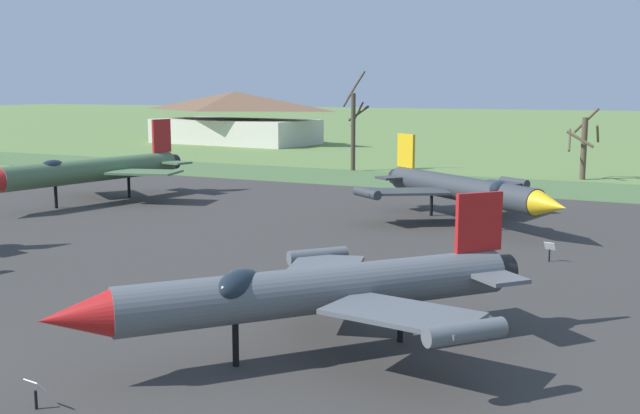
{
  "coord_description": "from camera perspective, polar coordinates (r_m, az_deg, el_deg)",
  "views": [
    {
      "loc": [
        21.75,
        -13.71,
        8.33
      ],
      "look_at": [
        4.5,
        21.11,
        2.24
      ],
      "focal_mm": 42.48,
      "sensor_mm": 36.0,
      "label": 1
    }
  ],
  "objects": [
    {
      "name": "grass_verge_strip",
      "position": [
        68.97,
        7.78,
        1.91
      ],
      "size": [
        145.87,
        12.0,
        0.06
      ],
      "primitive_type": "cube",
      "color": "#4C693B",
      "rests_on": "ground"
    },
    {
      "name": "bare_tree_far_left",
      "position": [
        77.61,
        2.56,
        6.16
      ],
      "size": [
        2.45,
        1.76,
        10.14
      ],
      "color": "#42382D",
      "rests_on": "ground"
    },
    {
      "name": "jet_fighter_front_left",
      "position": [
        23.64,
        -0.54,
        -6.24
      ],
      "size": [
        12.01,
        13.02,
        4.88
      ],
      "color": "#565B60",
      "rests_on": "ground"
    },
    {
      "name": "info_placard_rear_left",
      "position": [
        38.23,
        16.91,
        -3.11
      ],
      "size": [
        0.57,
        0.36,
        1.01
      ],
      "color": "black",
      "rests_on": "ground"
    },
    {
      "name": "visitor_building",
      "position": [
        117.89,
        -6.44,
        6.73
      ],
      "size": [
        26.94,
        15.11,
        7.92
      ],
      "color": "beige",
      "rests_on": "ground"
    },
    {
      "name": "info_placard_front_left",
      "position": [
        21.57,
        -20.65,
        -12.8
      ],
      "size": [
        0.59,
        0.37,
        0.87
      ],
      "color": "black",
      "rests_on": "ground"
    },
    {
      "name": "asphalt_apron",
      "position": [
        38.5,
        -8.8,
        -3.66
      ],
      "size": [
        85.87,
        56.52,
        0.05
      ],
      "primitive_type": "cube",
      "color": "#383533",
      "rests_on": "ground"
    },
    {
      "name": "jet_fighter_rear_left",
      "position": [
        47.41,
        10.78,
        1.37
      ],
      "size": [
        14.18,
        12.34,
        5.28
      ],
      "color": "#33383D",
      "rests_on": "ground"
    },
    {
      "name": "bare_tree_left_of_center",
      "position": [
        74.0,
        19.25,
        4.48
      ],
      "size": [
        2.85,
        2.8,
        6.61
      ],
      "color": "brown",
      "rests_on": "ground"
    },
    {
      "name": "jet_fighter_rear_center",
      "position": [
        57.55,
        -16.98,
        2.69
      ],
      "size": [
        12.03,
        17.69,
        5.94
      ],
      "color": "#4C6B47",
      "rests_on": "ground"
    }
  ]
}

